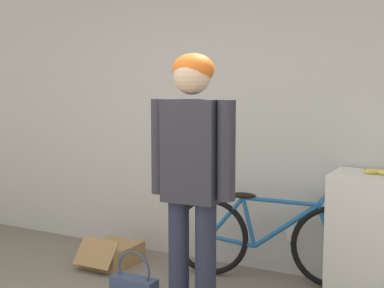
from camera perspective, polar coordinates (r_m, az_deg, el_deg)
wall_back at (r=4.69m, az=4.50°, el=2.65°), size 8.00×0.07×2.60m
person at (r=3.37m, az=0.02°, el=-2.28°), size 0.59×0.26×1.80m
bicycle at (r=4.45m, az=8.22°, el=-9.99°), size 1.65×0.47×0.74m
cardboard_box at (r=4.94m, az=-8.52°, el=-11.53°), size 0.40×0.56×0.27m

